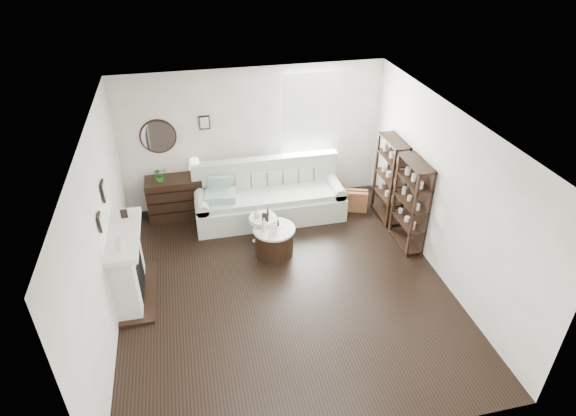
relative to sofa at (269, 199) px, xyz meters
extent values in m
plane|color=black|center=(-0.14, -2.09, -0.36)|extent=(5.50, 5.50, 0.00)
plane|color=white|center=(-0.14, -2.09, 2.34)|extent=(5.50, 5.50, 0.00)
plane|color=beige|center=(-0.14, 0.66, 0.99)|extent=(5.00, 0.00, 5.00)
plane|color=beige|center=(-0.14, -4.84, 0.99)|extent=(5.00, 0.00, 5.00)
plane|color=beige|center=(-2.64, -2.09, 0.99)|extent=(0.00, 5.50, 5.50)
plane|color=beige|center=(2.36, -2.09, 0.99)|extent=(0.00, 5.50, 5.50)
cube|color=white|center=(0.96, 0.64, 1.24)|extent=(1.00, 0.02, 1.80)
cube|color=white|center=(0.96, 0.58, 1.24)|extent=(1.15, 0.02, 1.90)
cylinder|color=silver|center=(-1.89, 0.63, 1.19)|extent=(0.60, 0.03, 0.60)
cube|color=black|center=(-1.04, 0.63, 1.39)|extent=(0.20, 0.03, 0.26)
cube|color=silver|center=(-2.47, -1.79, 0.19)|extent=(0.34, 1.20, 1.10)
cube|color=black|center=(-2.44, -1.79, 0.04)|extent=(0.30, 0.65, 0.70)
cube|color=silver|center=(-2.42, -1.79, 0.76)|extent=(0.44, 1.35, 0.08)
cube|color=black|center=(-2.39, -1.79, -0.33)|extent=(0.50, 1.40, 0.05)
cylinder|color=beige|center=(-2.42, -2.24, 0.91)|extent=(0.08, 0.08, 0.22)
cube|color=black|center=(-2.42, -1.39, 0.87)|extent=(0.10, 0.03, 0.14)
cube|color=black|center=(-2.61, -2.14, 1.24)|extent=(0.03, 0.18, 0.24)
cube|color=black|center=(-2.61, -1.49, 1.34)|extent=(0.03, 0.22, 0.28)
cube|color=black|center=(2.19, -0.54, 0.44)|extent=(0.30, 0.80, 1.60)
cylinder|color=#C6B188|center=(2.17, -0.79, 0.16)|extent=(0.08, 0.08, 0.11)
cylinder|color=#C6B188|center=(2.17, -0.54, 0.16)|extent=(0.08, 0.08, 0.11)
cylinder|color=#C6B188|center=(2.17, -0.29, 0.16)|extent=(0.08, 0.08, 0.11)
cylinder|color=#C6B188|center=(2.17, -0.79, 0.56)|extent=(0.08, 0.08, 0.11)
cylinder|color=#C6B188|center=(2.17, -0.54, 0.56)|extent=(0.08, 0.08, 0.11)
cylinder|color=#C6B188|center=(2.17, -0.29, 0.56)|extent=(0.08, 0.08, 0.11)
cylinder|color=#C6B188|center=(2.17, -0.79, 0.96)|extent=(0.08, 0.08, 0.11)
cylinder|color=#C6B188|center=(2.17, -0.54, 0.96)|extent=(0.08, 0.08, 0.11)
cylinder|color=#C6B188|center=(2.17, -0.29, 0.96)|extent=(0.08, 0.08, 0.11)
cube|color=black|center=(2.19, -1.44, 0.44)|extent=(0.30, 0.80, 1.60)
cylinder|color=#C6B188|center=(2.17, -1.69, 0.16)|extent=(0.08, 0.08, 0.11)
cylinder|color=#C6B188|center=(2.17, -1.44, 0.16)|extent=(0.08, 0.08, 0.11)
cylinder|color=#C6B188|center=(2.17, -1.19, 0.16)|extent=(0.08, 0.08, 0.11)
cylinder|color=#C6B188|center=(2.17, -1.69, 0.56)|extent=(0.08, 0.08, 0.11)
cylinder|color=#C6B188|center=(2.17, -1.44, 0.56)|extent=(0.08, 0.08, 0.11)
cylinder|color=#C6B188|center=(2.17, -1.19, 0.56)|extent=(0.08, 0.08, 0.11)
cylinder|color=#C6B188|center=(2.17, -1.69, 0.96)|extent=(0.08, 0.08, 0.11)
cylinder|color=#C6B188|center=(2.17, -1.44, 0.96)|extent=(0.08, 0.08, 0.11)
cylinder|color=#C6B188|center=(2.17, -1.19, 0.96)|extent=(0.08, 0.08, 0.11)
cube|color=#ADB6A2|center=(0.00, -0.09, -0.13)|extent=(2.79, 0.97, 0.45)
cube|color=#ADB6A2|center=(0.00, -0.12, 0.15)|extent=(2.42, 0.77, 0.11)
cube|color=#ADB6A2|center=(0.00, 0.29, 0.30)|extent=(2.79, 0.21, 0.86)
cube|color=#ADB6A2|center=(-1.27, -0.09, -0.08)|extent=(0.24, 0.91, 0.56)
cube|color=#ADB6A2|center=(1.27, -0.09, -0.08)|extent=(0.24, 0.91, 0.56)
cube|color=#279073|center=(-0.91, -0.14, 0.27)|extent=(0.61, 0.52, 0.14)
cube|color=brown|center=(1.60, -0.17, -0.15)|extent=(0.67, 0.41, 0.42)
cube|color=black|center=(-1.65, 0.38, 0.04)|extent=(1.20, 0.50, 0.80)
cube|color=black|center=(-1.65, 0.12, -0.14)|extent=(1.15, 0.01, 0.02)
cube|color=black|center=(-1.65, 0.12, 0.08)|extent=(1.15, 0.01, 0.02)
cube|color=black|center=(-1.65, 0.12, 0.30)|extent=(1.15, 0.01, 0.01)
imported|color=#265E1B|center=(-1.95, 0.33, 0.58)|extent=(0.31, 0.30, 0.28)
cylinder|color=black|center=(-0.13, -1.20, -0.13)|extent=(0.66, 0.66, 0.46)
cylinder|color=beige|center=(-0.13, -1.20, 0.12)|extent=(0.72, 0.72, 0.04)
cylinder|color=white|center=(-0.28, -0.95, 0.21)|extent=(0.47, 0.47, 0.03)
cylinder|color=silver|center=(-0.28, -0.95, 0.17)|extent=(0.48, 0.48, 0.02)
cylinder|color=silver|center=(-0.28, -0.95, -0.09)|extent=(0.04, 0.04, 0.55)
cylinder|color=silver|center=(-0.31, -1.27, 0.27)|extent=(0.06, 0.06, 0.27)
cube|color=white|center=(-0.18, -1.37, 0.23)|extent=(0.15, 0.09, 0.19)
cube|color=black|center=(-0.26, -1.08, 0.30)|extent=(0.12, 0.08, 0.15)
camera|label=1|loc=(-1.37, -7.76, 4.71)|focal=30.00mm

